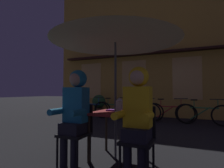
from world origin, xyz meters
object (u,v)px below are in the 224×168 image
patio_umbrella (115,31)px  chair_left (77,130)px  person_left_hooded (75,106)px  person_right_hooded (137,109)px  lantern (119,104)px  bicycle_nearest (91,109)px  cafe_table (116,118)px  chair_right (139,136)px  bicycle_fifth (204,114)px  book (113,110)px  bicycle_third (138,111)px  potted_plant (99,103)px  bicycle_second (115,110)px  bicycle_fourth (169,112)px

patio_umbrella → chair_left: size_ratio=2.66×
person_left_hooded → person_right_hooded: (0.96, 0.00, 0.00)m
lantern → chair_left: size_ratio=0.27×
chair_left → bicycle_nearest: size_ratio=0.52×
cafe_table → person_right_hooded: person_right_hooded is taller
chair_right → lantern: bearing=137.8°
lantern → bicycle_fifth: size_ratio=0.14×
bicycle_nearest → person_right_hooded: bearing=-53.4°
lantern → book: lantern is taller
patio_umbrella → bicycle_third: size_ratio=1.38×
person_right_hooded → book: (-0.57, 0.54, -0.09)m
patio_umbrella → book: 1.31m
potted_plant → chair_left: bearing=-65.8°
chair_left → bicycle_second: (-1.19, 4.35, -0.14)m
person_right_hooded → bicycle_second: bearing=116.0°
person_right_hooded → bicycle_nearest: bearing=126.6°
bicycle_third → lantern: bearing=-79.2°
bicycle_second → potted_plant: size_ratio=1.82×
chair_left → book: bearing=51.5°
lantern → bicycle_nearest: 4.80m
chair_left → bicycle_third: (-0.19, 4.19, -0.14)m
bicycle_third → chair_left: bearing=-87.5°
patio_umbrella → chair_left: 1.68m
cafe_table → bicycle_fifth: 4.07m
bicycle_third → bicycle_fifth: bearing=-1.3°
bicycle_fourth → book: (-0.51, -3.78, 0.41)m
chair_left → bicycle_fifth: (1.97, 4.14, -0.14)m
lantern → bicycle_fifth: 4.06m
chair_right → bicycle_third: 4.35m
patio_umbrella → chair_right: (0.48, -0.37, -1.57)m
bicycle_second → potted_plant: potted_plant is taller
person_right_hooded → bicycle_third: person_right_hooded is taller
book → person_left_hooded: bearing=-125.2°
chair_left → person_right_hooded: 1.03m
bicycle_fifth → book: 4.00m
cafe_table → patio_umbrella: (0.00, 0.00, 1.42)m
person_right_hooded → bicycle_fourth: bearing=90.9°
bicycle_fifth → bicycle_fourth: bearing=173.2°
chair_right → bicycle_fifth: (1.01, 4.14, -0.14)m
person_left_hooded → book: 0.67m
bicycle_nearest → bicycle_third: size_ratio=1.00×
chair_left → bicycle_second: size_ratio=0.52×
bicycle_third → book: bicycle_third is taller
bicycle_fifth → person_left_hooded: bearing=-115.1°
person_left_hooded → bicycle_second: person_left_hooded is taller
patio_umbrella → bicycle_second: size_ratio=1.38×
cafe_table → bicycle_second: size_ratio=0.44×
patio_umbrella → chair_left: (-0.48, -0.37, -1.57)m
patio_umbrella → chair_left: patio_umbrella is taller
bicycle_fourth → potted_plant: potted_plant is taller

